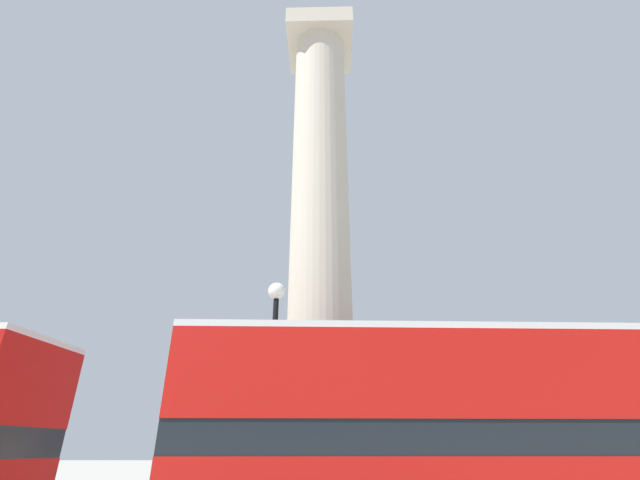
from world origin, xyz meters
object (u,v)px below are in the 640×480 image
at_px(equestrian_statue, 616,474).
at_px(street_lamp, 272,389).
at_px(bus_a, 463,444).
at_px(monument_column, 320,276).

height_order(equestrian_statue, street_lamp, street_lamp).
distance_m(bus_a, street_lamp, 4.36).
bearing_deg(equestrian_statue, street_lamp, 177.41).
xyz_separation_m(monument_column, street_lamp, (-1.05, -3.47, -4.20)).
height_order(monument_column, bus_a, monument_column).
distance_m(bus_a, equestrian_statue, 10.87).
bearing_deg(street_lamp, equestrian_statue, 29.55).
bearing_deg(street_lamp, monument_column, 73.12).
bearing_deg(monument_column, street_lamp, -106.88).
height_order(bus_a, equestrian_statue, equestrian_statue).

